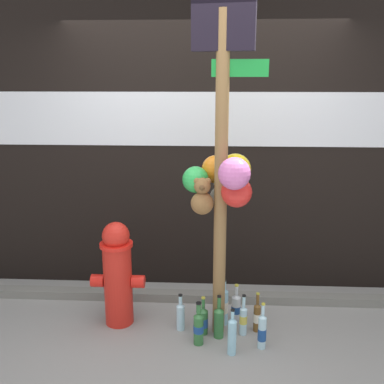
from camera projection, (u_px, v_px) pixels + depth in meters
ground_plane at (197, 361)px, 3.20m from camera, size 14.00×14.00×0.00m
building_wall at (203, 130)px, 4.11m from camera, size 10.00×0.21×3.07m
curb_strip at (201, 297)px, 4.06m from camera, size 8.00×0.12×0.08m
memorial_post at (222, 163)px, 3.24m from camera, size 0.61×0.56×2.55m
fire_hydrant at (118, 273)px, 3.60m from camera, size 0.45×0.27×0.89m
bottle_0 at (181, 315)px, 3.57m from camera, size 0.07×0.07×0.32m
bottle_1 at (243, 319)px, 3.50m from camera, size 0.06×0.06×0.35m
bottle_2 at (199, 327)px, 3.37m from camera, size 0.08×0.08×0.36m
bottle_3 at (262, 331)px, 3.32m from camera, size 0.07×0.07×0.38m
bottle_4 at (219, 321)px, 3.46m from camera, size 0.08×0.08×0.36m
bottle_5 at (236, 307)px, 3.72m from camera, size 0.08×0.08×0.33m
bottle_6 at (224, 305)px, 3.65m from camera, size 0.08×0.08×0.41m
bottle_7 at (257, 316)px, 3.55m from camera, size 0.06×0.06×0.34m
bottle_8 at (203, 320)px, 3.52m from camera, size 0.08×0.08×0.32m
bottle_9 at (232, 335)px, 3.25m from camera, size 0.07×0.07×0.37m
litter_1 at (220, 306)px, 3.96m from camera, size 0.06×0.10×0.01m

